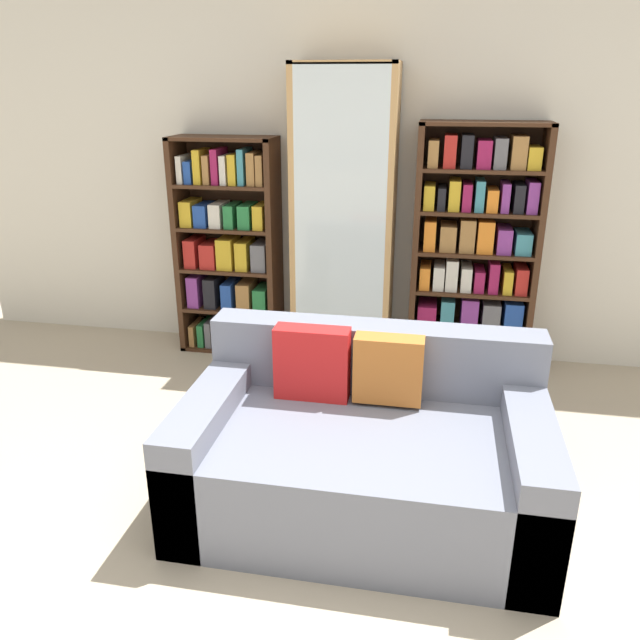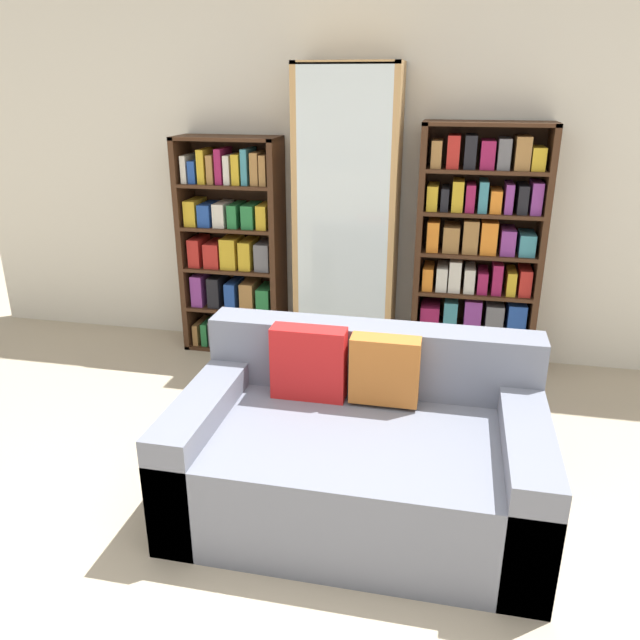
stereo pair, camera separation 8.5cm
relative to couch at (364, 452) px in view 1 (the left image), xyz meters
The scene contains 7 objects.
ground_plane 0.82m from the couch, 103.79° to the right, with size 16.00×16.00×0.00m, color tan.
wall_back 2.20m from the couch, 95.44° to the left, with size 6.26×0.06×2.70m.
couch is the anchor object (origin of this frame).
bookshelf_left 2.15m from the couch, 125.05° to the left, with size 0.73×0.32×1.55m.
display_cabinet 1.88m from the couch, 102.04° to the left, with size 0.69×0.36×2.02m.
bookshelf_right 1.87m from the couch, 72.89° to the left, with size 0.82×0.32×1.67m.
wine_bottle 1.09m from the couch, 74.89° to the left, with size 0.08×0.08×0.41m.
Camera 1 is at (0.45, -1.73, 1.89)m, focal length 35.00 mm.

